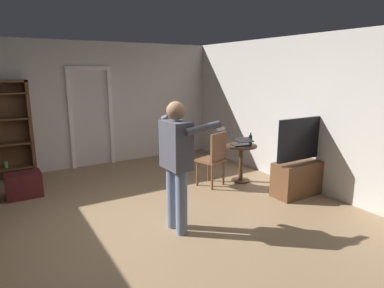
{
  "coord_description": "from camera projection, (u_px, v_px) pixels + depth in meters",
  "views": [
    {
      "loc": [
        -1.42,
        -3.86,
        2.07
      ],
      "look_at": [
        1.0,
        0.17,
        1.0
      ],
      "focal_mm": 30.97,
      "sensor_mm": 36.0,
      "label": 1
    }
  ],
  "objects": [
    {
      "name": "ground_plane",
      "position": [
        134.0,
        229.0,
        4.4
      ],
      "size": [
        7.27,
        7.27,
        0.0
      ],
      "primitive_type": "plane",
      "color": "#997A56"
    },
    {
      "name": "wall_back",
      "position": [
        72.0,
        106.0,
        6.92
      ],
      "size": [
        6.64,
        0.12,
        2.65
      ],
      "primitive_type": "cube",
      "color": "beige",
      "rests_on": "ground_plane"
    },
    {
      "name": "wall_right",
      "position": [
        308.0,
        113.0,
        5.74
      ],
      "size": [
        0.12,
        6.85,
        2.65
      ],
      "primitive_type": "cube",
      "color": "beige",
      "rests_on": "ground_plane"
    },
    {
      "name": "doorway_frame",
      "position": [
        91.0,
        110.0,
        7.05
      ],
      "size": [
        0.93,
        0.08,
        2.13
      ],
      "color": "white",
      "rests_on": "ground_plane"
    },
    {
      "name": "bookshelf",
      "position": [
        3.0,
        128.0,
        6.14
      ],
      "size": [
        0.96,
        0.32,
        1.88
      ],
      "color": "brown",
      "rests_on": "ground_plane"
    },
    {
      "name": "tv_flatscreen",
      "position": [
        302.0,
        171.0,
        5.55
      ],
      "size": [
        1.19,
        0.4,
        1.31
      ],
      "color": "brown",
      "rests_on": "ground_plane"
    },
    {
      "name": "side_table",
      "position": [
        241.0,
        157.0,
        6.16
      ],
      "size": [
        0.57,
        0.57,
        0.7
      ],
      "color": "#4C331E",
      "rests_on": "ground_plane"
    },
    {
      "name": "laptop",
      "position": [
        242.0,
        143.0,
        6.05
      ],
      "size": [
        0.38,
        0.38,
        0.15
      ],
      "color": "black",
      "rests_on": "side_table"
    },
    {
      "name": "bottle_on_table",
      "position": [
        250.0,
        140.0,
        6.09
      ],
      "size": [
        0.06,
        0.06,
        0.23
      ],
      "color": "black",
      "rests_on": "side_table"
    },
    {
      "name": "wooden_chair",
      "position": [
        214.0,
        157.0,
        5.89
      ],
      "size": [
        0.53,
        0.53,
        0.99
      ],
      "color": "brown",
      "rests_on": "ground_plane"
    },
    {
      "name": "person_blue_shirt",
      "position": [
        177.0,
        158.0,
        4.16
      ],
      "size": [
        0.7,
        0.57,
        1.69
      ],
      "color": "slate",
      "rests_on": "ground_plane"
    },
    {
      "name": "suitcase_small",
      "position": [
        24.0,
        185.0,
        5.46
      ],
      "size": [
        0.55,
        0.37,
        0.41
      ],
      "primitive_type": "cube",
      "rotation": [
        0.0,
        0.0,
        0.01
      ],
      "color": "#4C1919",
      "rests_on": "ground_plane"
    }
  ]
}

